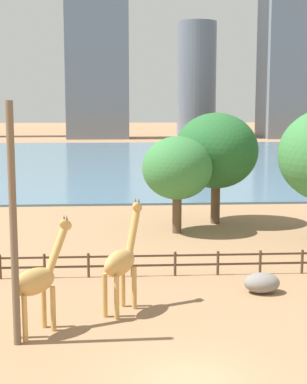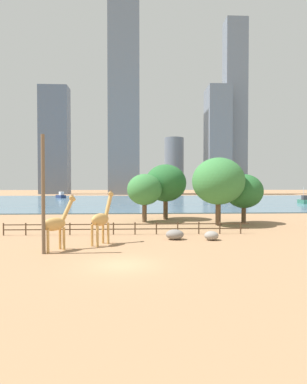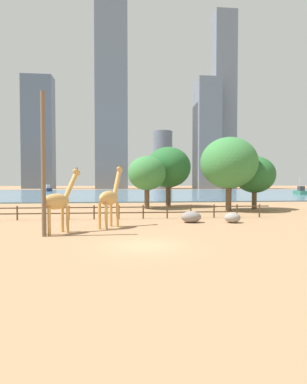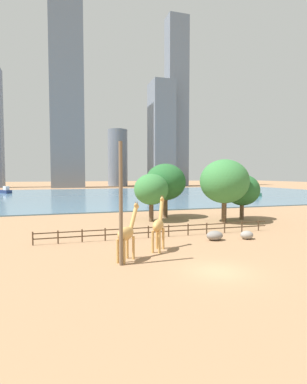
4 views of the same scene
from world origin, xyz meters
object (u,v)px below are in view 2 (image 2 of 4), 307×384
object	(u,v)px
utility_pole	(43,194)
tree_left_small	(218,181)
boat_ferry	(304,201)
boulder_by_pole	(175,234)
giraffe_tall	(101,219)
boulder_near_fence	(211,236)
tree_right_tall	(144,190)
tree_center_broad	(166,183)
giraffe_companion	(56,224)
tree_left_large	(244,191)
boat_sailboat	(61,196)

from	to	relation	value
utility_pole	tree_left_small	bearing A→B (deg)	41.15
boat_ferry	utility_pole	bearing A→B (deg)	147.07
boulder_by_pole	boat_ferry	world-z (taller)	boat_ferry
giraffe_tall	boat_ferry	xyz separation A→B (m)	(47.85, 52.39, -1.29)
boulder_near_fence	tree_right_tall	xyz separation A→B (m)	(-6.18, 14.05, 4.15)
boulder_by_pole	tree_left_small	bearing A→B (deg)	55.29
tree_center_broad	tree_right_tall	bearing A→B (deg)	-135.48
boulder_near_fence	tree_right_tall	size ratio (longest dim) A/B	0.20
boulder_by_pole	tree_center_broad	distance (m)	17.54
boulder_near_fence	tree_right_tall	bearing A→B (deg)	113.75
giraffe_tall	utility_pole	xyz separation A→B (m)	(-3.99, -3.29, 2.31)
giraffe_companion	tree_center_broad	distance (m)	23.98
utility_pole	boulder_by_pole	xyz separation A→B (m)	(10.75, 5.48, -4.08)
utility_pole	tree_center_broad	distance (m)	25.00
utility_pole	boulder_by_pole	world-z (taller)	utility_pole
giraffe_companion	tree_right_tall	world-z (taller)	tree_right_tall
tree_left_small	boulder_near_fence	bearing A→B (deg)	-108.09
tree_left_large	tree_right_tall	xyz separation A→B (m)	(-13.56, 1.98, 0.19)
boulder_near_fence	tree_right_tall	world-z (taller)	tree_right_tall
boat_ferry	boat_sailboat	world-z (taller)	boat_ferry
giraffe_tall	boulder_by_pole	world-z (taller)	giraffe_tall
boulder_near_fence	tree_center_broad	size ratio (longest dim) A/B	0.16
boulder_near_fence	tree_center_broad	bearing A→B (deg)	99.56
utility_pole	tree_right_tall	xyz separation A→B (m)	(8.04, 19.06, 0.02)
boulder_near_fence	tree_left_large	bearing A→B (deg)	58.54
utility_pole	boulder_near_fence	world-z (taller)	utility_pole
boulder_by_pole	tree_center_broad	size ratio (longest dim) A/B	0.21
utility_pole	tree_left_small	size ratio (longest dim) A/B	1.03
tree_left_large	boat_sailboat	world-z (taller)	tree_left_large
tree_left_small	boat_sailboat	bearing A→B (deg)	117.58
giraffe_tall	tree_left_large	size ratio (longest dim) A/B	0.72
giraffe_companion	boulder_near_fence	xyz separation A→B (m)	(13.56, 3.95, -1.72)
boulder_near_fence	boulder_by_pole	world-z (taller)	boulder_by_pole
giraffe_companion	utility_pole	bearing A→B (deg)	-169.30
boulder_by_pole	tree_left_small	size ratio (longest dim) A/B	0.20
giraffe_tall	boulder_near_fence	size ratio (longest dim) A/B	3.58
tree_left_large	boulder_near_fence	bearing A→B (deg)	-121.46
utility_pole	tree_left_large	size ratio (longest dim) A/B	1.36
giraffe_companion	tree_left_small	xyz separation A→B (m)	(16.95, 14.33, 3.59)
boat_sailboat	giraffe_companion	bearing A→B (deg)	158.80
utility_pole	tree_left_large	bearing A→B (deg)	38.33
giraffe_tall	boulder_near_fence	xyz separation A→B (m)	(10.23, 1.72, -1.83)
giraffe_companion	boat_ferry	bearing A→B (deg)	-0.31
tree_right_tall	boat_ferry	distance (m)	57.21
giraffe_companion	boat_ferry	distance (m)	74.86
boulder_by_pole	boat_sailboat	xyz separation A→B (m)	(-33.59, 87.35, 0.54)
utility_pole	giraffe_companion	bearing A→B (deg)	57.87
giraffe_tall	utility_pole	size ratio (longest dim) A/B	0.53
giraffe_companion	boulder_near_fence	bearing A→B (deg)	-30.92
giraffe_tall	tree_center_broad	bearing A→B (deg)	10.74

